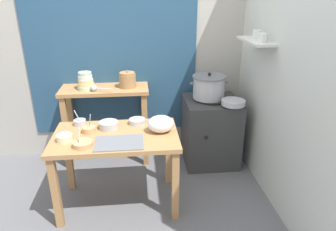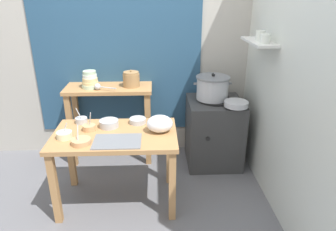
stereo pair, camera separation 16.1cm
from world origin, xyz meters
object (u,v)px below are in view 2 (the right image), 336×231
at_px(plastic_bag, 160,124).
at_px(wide_pan, 236,104).
at_px(stove_block, 214,132).
at_px(prep_bowl_2, 64,135).
at_px(ladle, 98,87).
at_px(bowl_stack_enamel, 90,80).
at_px(steamer_pot, 212,88).
at_px(prep_bowl_0, 138,120).
at_px(prep_table, 116,144).
at_px(prep_bowl_1, 109,123).
at_px(back_shelf_table, 110,105).
at_px(clay_pot, 131,79).
at_px(prep_bowl_3, 81,120).
at_px(prep_bowl_5, 81,141).
at_px(serving_tray, 117,141).
at_px(prep_bowl_4, 89,127).

height_order(plastic_bag, wide_pan, plastic_bag).
height_order(stove_block, prep_bowl_2, prep_bowl_2).
height_order(ladle, plastic_bag, ladle).
distance_m(bowl_stack_enamel, wide_pan, 1.59).
height_order(stove_block, steamer_pot, steamer_pot).
distance_m(plastic_bag, wide_pan, 0.92).
bearing_deg(bowl_stack_enamel, steamer_pot, -3.45).
relative_size(steamer_pot, bowl_stack_enamel, 2.20).
bearing_deg(plastic_bag, bowl_stack_enamel, 133.82).
distance_m(steamer_pot, prep_bowl_0, 0.95).
relative_size(steamer_pot, prep_bowl_2, 3.05).
bearing_deg(prep_table, prep_bowl_0, 48.18).
height_order(steamer_pot, prep_bowl_2, steamer_pot).
bearing_deg(prep_table, prep_bowl_1, 115.62).
distance_m(prep_table, bowl_stack_enamel, 0.94).
height_order(prep_table, prep_bowl_1, prep_bowl_1).
height_order(prep_table, bowl_stack_enamel, bowl_stack_enamel).
bearing_deg(bowl_stack_enamel, prep_bowl_2, -94.89).
xyz_separation_m(back_shelf_table, prep_bowl_0, (0.35, -0.61, 0.07)).
xyz_separation_m(clay_pot, prep_bowl_0, (0.09, -0.61, -0.24)).
distance_m(wide_pan, prep_bowl_3, 1.56).
xyz_separation_m(prep_table, prep_bowl_5, (-0.25, -0.19, 0.14)).
xyz_separation_m(prep_table, ladle, (-0.25, 0.71, 0.33)).
relative_size(back_shelf_table, prep_bowl_1, 5.47).
height_order(bowl_stack_enamel, serving_tray, bowl_stack_enamel).
xyz_separation_m(plastic_bag, prep_bowl_5, (-0.65, -0.21, -0.05)).
height_order(back_shelf_table, prep_bowl_1, back_shelf_table).
bearing_deg(wide_pan, clay_pot, 162.15).
relative_size(prep_bowl_1, prep_bowl_3, 1.15).
distance_m(prep_bowl_1, prep_bowl_3, 0.30).
bearing_deg(steamer_pot, prep_bowl_3, -160.56).
distance_m(prep_table, steamer_pot, 1.26).
height_order(stove_block, plastic_bag, plastic_bag).
distance_m(back_shelf_table, bowl_stack_enamel, 0.36).
distance_m(bowl_stack_enamel, prep_bowl_1, 0.75).
xyz_separation_m(wide_pan, prep_bowl_1, (-1.27, -0.33, -0.05)).
bearing_deg(bowl_stack_enamel, plastic_bag, -46.18).
xyz_separation_m(serving_tray, prep_bowl_2, (-0.46, 0.09, 0.03)).
height_order(prep_bowl_2, prep_bowl_4, prep_bowl_4).
relative_size(back_shelf_table, wide_pan, 3.85).
distance_m(plastic_bag, prep_bowl_2, 0.83).
distance_m(back_shelf_table, prep_bowl_0, 0.70).
bearing_deg(steamer_pot, prep_bowl_5, -143.90).
bearing_deg(prep_bowl_2, prep_bowl_4, 39.76).
distance_m(bowl_stack_enamel, ladle, 0.14).
bearing_deg(back_shelf_table, steamer_pot, -5.49).
bearing_deg(plastic_bag, prep_bowl_1, 165.29).
distance_m(ladle, prep_bowl_3, 0.51).
bearing_deg(clay_pot, prep_bowl_1, -103.88).
bearing_deg(plastic_bag, clay_pot, 110.39).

